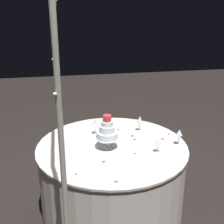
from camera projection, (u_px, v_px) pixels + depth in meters
The scene contains 20 objects.
ground_plane at pixel (112, 211), 3.20m from camera, with size 12.00×12.00×0.00m, color black.
decorative_arch at pixel (57, 67), 2.57m from camera, with size 1.89×0.06×2.44m.
main_table at pixel (112, 180), 3.06m from camera, with size 1.45×1.45×0.76m.
tiered_cake at pixel (107, 132), 2.83m from camera, with size 0.22×0.22×0.33m.
wine_glass_0 at pixel (140, 120), 3.21m from camera, with size 0.06×0.06×0.17m.
wine_glass_1 at pixel (95, 124), 3.14m from camera, with size 0.06×0.06×0.14m.
wine_glass_2 at pixel (179, 133), 2.91m from camera, with size 0.06×0.06×0.16m.
wine_glass_3 at pixel (158, 142), 2.77m from camera, with size 0.06×0.06×0.14m.
wine_glass_4 at pixel (105, 124), 3.16m from camera, with size 0.06×0.06×0.14m.
cake_knife at pixel (109, 158), 2.69m from camera, with size 0.12×0.29×0.01m.
rose_petal_0 at pixel (132, 136), 3.13m from camera, with size 0.04×0.03×0.00m, color #C61951.
rose_petal_1 at pixel (135, 153), 2.78m from camera, with size 0.03×0.02×0.00m, color #C61951.
rose_petal_2 at pixel (116, 182), 2.35m from camera, with size 0.03×0.02×0.00m, color #C61951.
rose_petal_3 at pixel (118, 130), 3.27m from camera, with size 0.03×0.02×0.00m, color #C61951.
rose_petal_4 at pixel (104, 162), 2.64m from camera, with size 0.03×0.02×0.00m, color #C61951.
rose_petal_5 at pixel (95, 121), 3.49m from camera, with size 0.03×0.02×0.00m, color #C61951.
rose_petal_6 at pixel (169, 134), 3.17m from camera, with size 0.03×0.02×0.00m, color #C61951.
rose_petal_7 at pixel (134, 139), 3.05m from camera, with size 0.04×0.03×0.00m, color #C61951.
rose_petal_8 at pixel (162, 139), 3.07m from camera, with size 0.04×0.03×0.00m, color #C61951.
rose_petal_9 at pixel (76, 174), 2.45m from camera, with size 0.02×0.02×0.00m, color #C61951.
Camera 1 is at (-2.58, 0.46, 2.11)m, focal length 48.75 mm.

